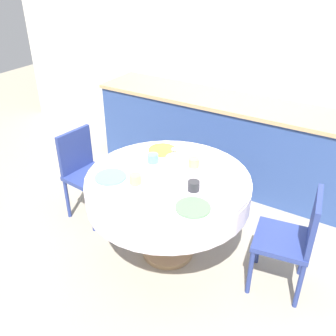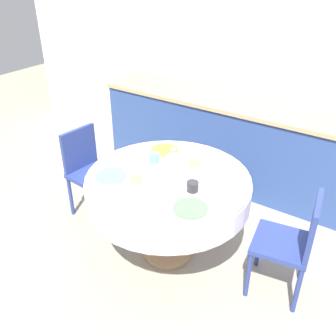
{
  "view_description": "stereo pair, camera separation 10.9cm",
  "coord_description": "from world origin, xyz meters",
  "views": [
    {
      "loc": [
        1.29,
        -2.11,
        2.29
      ],
      "look_at": [
        0.0,
        0.0,
        0.85
      ],
      "focal_mm": 40.0,
      "sensor_mm": 36.0,
      "label": 1
    },
    {
      "loc": [
        1.38,
        -2.05,
        2.29
      ],
      "look_at": [
        0.0,
        0.0,
        0.85
      ],
      "focal_mm": 40.0,
      "sensor_mm": 36.0,
      "label": 2
    }
  ],
  "objects": [
    {
      "name": "ground_plane",
      "position": [
        0.0,
        0.0,
        0.0
      ],
      "size": [
        12.0,
        12.0,
        0.0
      ],
      "primitive_type": "plane",
      "color": "#9E937F"
    },
    {
      "name": "wall_back",
      "position": [
        0.0,
        1.76,
        1.3
      ],
      "size": [
        7.0,
        0.05,
        2.6
      ],
      "color": "silver",
      "rests_on": "ground_plane"
    },
    {
      "name": "kitchen_counter",
      "position": [
        0.0,
        1.42,
        0.47
      ],
      "size": [
        3.24,
        0.64,
        0.94
      ],
      "color": "#2D4784",
      "rests_on": "ground_plane"
    },
    {
      "name": "dining_table",
      "position": [
        0.0,
        0.0,
        0.65
      ],
      "size": [
        1.3,
        1.3,
        0.77
      ],
      "color": "tan",
      "rests_on": "ground_plane"
    },
    {
      "name": "chair_left",
      "position": [
        0.97,
        0.16,
        0.49
      ],
      "size": [
        0.46,
        0.46,
        0.87
      ],
      "rotation": [
        0.0,
        0.0,
        -4.55
      ],
      "color": "navy",
      "rests_on": "ground_plane"
    },
    {
      "name": "chair_right",
      "position": [
        -0.98,
        0.09,
        0.49
      ],
      "size": [
        0.44,
        0.44,
        0.87
      ],
      "rotation": [
        0.0,
        0.0,
        -1.67
      ],
      "color": "navy",
      "rests_on": "ground_plane"
    },
    {
      "name": "plate_near_left",
      "position": [
        -0.37,
        -0.24,
        0.78
      ],
      "size": [
        0.24,
        0.24,
        0.01
      ],
      "primitive_type": "cylinder",
      "color": "#60BCB7",
      "rests_on": "dining_table"
    },
    {
      "name": "cup_near_left",
      "position": [
        -0.16,
        -0.21,
        0.81
      ],
      "size": [
        0.09,
        0.09,
        0.08
      ],
      "primitive_type": "cylinder",
      "color": "#DBB766",
      "rests_on": "dining_table"
    },
    {
      "name": "plate_near_right",
      "position": [
        0.36,
        -0.26,
        0.78
      ],
      "size": [
        0.24,
        0.24,
        0.01
      ],
      "primitive_type": "cylinder",
      "color": "#5BA85B",
      "rests_on": "dining_table"
    },
    {
      "name": "cup_near_right",
      "position": [
        0.26,
        -0.06,
        0.81
      ],
      "size": [
        0.09,
        0.09,
        0.08
      ],
      "primitive_type": "cylinder",
      "color": "#28282D",
      "rests_on": "dining_table"
    },
    {
      "name": "plate_far_left",
      "position": [
        -0.27,
        0.35,
        0.78
      ],
      "size": [
        0.24,
        0.24,
        0.01
      ],
      "primitive_type": "cylinder",
      "color": "orange",
      "rests_on": "dining_table"
    },
    {
      "name": "cup_far_left",
      "position": [
        -0.23,
        0.13,
        0.81
      ],
      "size": [
        0.09,
        0.09,
        0.08
      ],
      "primitive_type": "cylinder",
      "color": "#5BA39E",
      "rests_on": "dining_table"
    },
    {
      "name": "plate_far_right",
      "position": [
        0.3,
        0.33,
        0.78
      ],
      "size": [
        0.24,
        0.24,
        0.01
      ],
      "primitive_type": "cylinder",
      "color": "white",
      "rests_on": "dining_table"
    },
    {
      "name": "cup_far_right",
      "position": [
        0.09,
        0.25,
        0.81
      ],
      "size": [
        0.09,
        0.09,
        0.08
      ],
      "primitive_type": "cylinder",
      "color": "#DBB766",
      "rests_on": "dining_table"
    },
    {
      "name": "coffee_carafe",
      "position": [
        0.04,
        0.02,
        0.89
      ],
      "size": [
        0.12,
        0.12,
        0.26
      ],
      "color": "#B2B2B7",
      "rests_on": "dining_table"
    }
  ]
}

